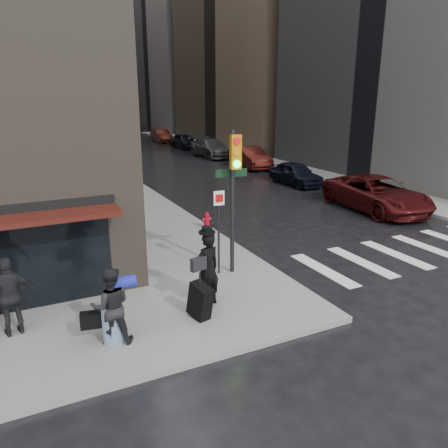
{
  "coord_description": "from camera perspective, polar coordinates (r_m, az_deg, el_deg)",
  "views": [
    {
      "loc": [
        -5.13,
        -9.27,
        5.48
      ],
      "look_at": [
        0.98,
        3.15,
        1.3
      ],
      "focal_mm": 35.0,
      "sensor_mm": 36.0,
      "label": 1
    }
  ],
  "objects": [
    {
      "name": "ground",
      "position": [
        11.93,
        2.49,
        -10.56
      ],
      "size": [
        140.0,
        140.0,
        0.0
      ],
      "primitive_type": "plane",
      "color": "black",
      "rests_on": "ground"
    },
    {
      "name": "bldg_right_far",
      "position": [
        74.46,
        -1.47,
        22.2
      ],
      "size": [
        22.0,
        20.0,
        25.0
      ],
      "primitive_type": "cube",
      "color": "slate",
      "rests_on": "ground"
    },
    {
      "name": "fire_hydrant",
      "position": [
        17.88,
        -2.27,
        0.42
      ],
      "size": [
        0.37,
        0.29,
        0.66
      ],
      "rotation": [
        0.0,
        0.0,
        -0.09
      ],
      "color": "maroon",
      "rests_on": "ground"
    },
    {
      "name": "crosswalk",
      "position": [
        17.18,
        23.35,
        -3.23
      ],
      "size": [
        8.5,
        3.0,
        0.01
      ],
      "color": "silver",
      "rests_on": "ground"
    },
    {
      "name": "traffic_light",
      "position": [
        12.73,
        1.11,
        5.25
      ],
      "size": [
        1.07,
        0.54,
        4.32
      ],
      "rotation": [
        0.0,
        0.0,
        -0.12
      ],
      "color": "black",
      "rests_on": "ground"
    },
    {
      "name": "man_greycoat",
      "position": [
        11.04,
        -26.08,
        -8.5
      ],
      "size": [
        1.15,
        0.63,
        1.87
      ],
      "rotation": [
        0.0,
        0.0,
        3.3
      ],
      "color": "black",
      "rests_on": "ground"
    },
    {
      "name": "sidewalk_left",
      "position": [
        37.03,
        -18.11,
        7.58
      ],
      "size": [
        4.0,
        50.0,
        0.15
      ],
      "primitive_type": "cube",
      "color": "slate",
      "rests_on": "ground"
    },
    {
      "name": "parked_car_3",
      "position": [
        39.24,
        -1.73,
        9.93
      ],
      "size": [
        2.48,
        5.6,
        1.6
      ],
      "primitive_type": "imported",
      "rotation": [
        0.0,
        0.0,
        0.04
      ],
      "color": "#434348",
      "rests_on": "ground"
    },
    {
      "name": "parked_car_5",
      "position": [
        51.78,
        -8.18,
        11.37
      ],
      "size": [
        1.75,
        4.52,
        1.47
      ],
      "primitive_type": "imported",
      "rotation": [
        0.0,
        0.0,
        -0.04
      ],
      "color": "#42160D",
      "rests_on": "ground"
    },
    {
      "name": "parked_car_0",
      "position": [
        22.26,
        19.29,
        3.75
      ],
      "size": [
        3.18,
        6.09,
        1.64
      ],
      "primitive_type": "imported",
      "rotation": [
        0.0,
        0.0,
        -0.08
      ],
      "color": "#3C0C0C",
      "rests_on": "ground"
    },
    {
      "name": "parked_car_4",
      "position": [
        45.5,
        -5.19,
        10.75
      ],
      "size": [
        1.86,
        4.42,
        1.49
      ],
      "primitive_type": "imported",
      "rotation": [
        0.0,
        0.0,
        0.02
      ],
      "color": "black",
      "rests_on": "ground"
    },
    {
      "name": "sidewalk_right",
      "position": [
        41.13,
        0.99,
        9.24
      ],
      "size": [
        3.0,
        50.0,
        0.15
      ],
      "primitive_type": "cube",
      "color": "slate",
      "rests_on": "ground"
    },
    {
      "name": "man_overcoat",
      "position": [
        11.13,
        -2.4,
        -6.61
      ],
      "size": [
        1.12,
        1.32,
        2.17
      ],
      "rotation": [
        0.0,
        0.0,
        3.39
      ],
      "color": "black",
      "rests_on": "ground"
    },
    {
      "name": "man_jeans",
      "position": [
        9.94,
        -14.57,
        -10.33
      ],
      "size": [
        1.24,
        0.85,
        1.78
      ],
      "rotation": [
        0.0,
        0.0,
        2.96
      ],
      "color": "black",
      "rests_on": "ground"
    },
    {
      "name": "parked_car_1",
      "position": [
        27.38,
        9.34,
        6.53
      ],
      "size": [
        1.71,
        4.15,
        1.41
      ],
      "primitive_type": "imported",
      "rotation": [
        0.0,
        0.0,
        0.01
      ],
      "color": "black",
      "rests_on": "ground"
    },
    {
      "name": "bldg_distant",
      "position": [
        88.61,
        -20.43,
        22.64
      ],
      "size": [
        40.0,
        12.0,
        32.0
      ],
      "primitive_type": "cube",
      "color": "slate",
      "rests_on": "ground"
    },
    {
      "name": "parked_car_2",
      "position": [
        33.34,
        3.45,
        8.69
      ],
      "size": [
        2.17,
        5.0,
        1.6
      ],
      "primitive_type": "imported",
      "rotation": [
        0.0,
        0.0,
        -0.1
      ],
      "color": "#40110C",
      "rests_on": "ground"
    }
  ]
}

